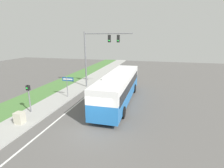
{
  "coord_description": "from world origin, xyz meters",
  "views": [
    {
      "loc": [
        4.15,
        -11.34,
        6.67
      ],
      "look_at": [
        -0.54,
        6.83,
        1.65
      ],
      "focal_mm": 28.0,
      "sensor_mm": 36.0,
      "label": 1
    }
  ],
  "objects": [
    {
      "name": "utility_cabinet",
      "position": [
        -5.99,
        -1.03,
        0.58
      ],
      "size": [
        0.68,
        0.6,
        0.92
      ],
      "color": "#B7B29E",
      "rests_on": "sidewalk"
    },
    {
      "name": "bus",
      "position": [
        0.44,
        5.82,
        1.78
      ],
      "size": [
        2.69,
        11.93,
        3.24
      ],
      "color": "#236BB7",
      "rests_on": "ground_plane"
    },
    {
      "name": "pedestrian_signal",
      "position": [
        -6.65,
        1.02,
        1.82
      ],
      "size": [
        0.28,
        0.34,
        2.62
      ],
      "color": "slate",
      "rests_on": "ground_plane"
    },
    {
      "name": "lane_divider_near",
      "position": [
        -3.6,
        0.0,
        0.0
      ],
      "size": [
        0.14,
        30.0,
        0.01
      ],
      "color": "silver",
      "rests_on": "ground_plane"
    },
    {
      "name": "ground_plane",
      "position": [
        0.0,
        0.0,
        0.0
      ],
      "size": [
        80.0,
        80.0,
        0.0
      ],
      "primitive_type": "plane",
      "color": "#565451"
    },
    {
      "name": "sidewalk",
      "position": [
        -6.2,
        0.0,
        0.06
      ],
      "size": [
        2.8,
        80.0,
        0.12
      ],
      "color": "#9E9E99",
      "rests_on": "ground_plane"
    },
    {
      "name": "signal_gantry",
      "position": [
        -3.28,
        10.25,
        5.23
      ],
      "size": [
        6.28,
        0.41,
        7.39
      ],
      "color": "slate",
      "rests_on": "ground_plane"
    },
    {
      "name": "street_sign",
      "position": [
        -5.38,
        5.69,
        1.75
      ],
      "size": [
        1.35,
        0.08,
        2.45
      ],
      "color": "slate",
      "rests_on": "ground_plane"
    }
  ]
}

